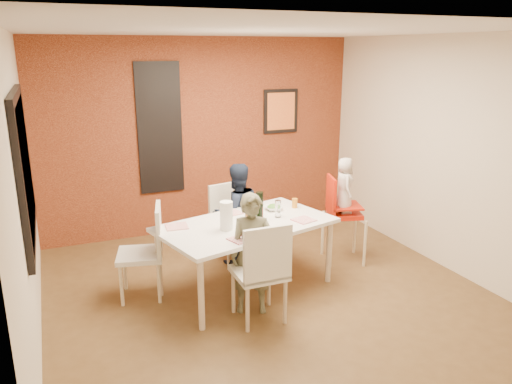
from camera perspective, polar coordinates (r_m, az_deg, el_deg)
name	(u,v)px	position (r m, az deg, el deg)	size (l,w,h in m)	color
ground	(267,292)	(5.49, 1.24, -11.40)	(4.50, 4.50, 0.00)	brown
ceiling	(269,30)	(4.88, 1.44, 18.02)	(4.50, 4.50, 0.02)	silver
wall_back	(202,136)	(7.09, -6.18, 6.35)	(4.50, 0.02, 2.70)	beige
wall_front	(419,251)	(3.20, 18.18, -6.47)	(4.50, 0.02, 2.70)	beige
wall_left	(22,196)	(4.61, -25.14, -0.37)	(0.02, 4.50, 2.70)	beige
wall_right	(442,153)	(6.26, 20.52, 4.15)	(0.02, 4.50, 2.70)	beige
brick_accent_wall	(203,136)	(7.07, -6.13, 6.33)	(4.50, 0.02, 2.70)	maroon
picture_window_frame	(24,167)	(4.75, -25.00, 2.62)	(0.05, 1.70, 1.30)	black
picture_window_pane	(26,167)	(4.75, -24.82, 2.64)	(0.02, 1.55, 1.15)	black
glassblock_strip	(160,129)	(6.88, -10.95, 7.14)	(0.55, 0.03, 1.70)	silver
glassblock_surround	(160,129)	(6.88, -10.94, 7.13)	(0.60, 0.03, 1.76)	black
art_print_frame	(281,111)	(7.44, 2.84, 9.22)	(0.54, 0.03, 0.64)	black
art_print_canvas	(281,111)	(7.42, 2.89, 9.20)	(0.44, 0.01, 0.54)	orange
dining_table	(246,229)	(5.31, -1.14, -4.25)	(2.01, 1.43, 0.76)	white
chair_near	(262,268)	(4.70, 0.75, -8.70)	(0.47, 0.47, 1.01)	silver
chair_far	(229,217)	(6.25, -3.14, -2.82)	(0.51, 0.51, 0.92)	white
chair_left	(148,247)	(5.33, -12.23, -6.14)	(0.55, 0.55, 0.99)	silver
high_chair	(341,211)	(6.12, 9.64, -2.14)	(0.56, 0.56, 1.07)	red
child_near	(252,254)	(4.89, -0.43, -7.10)	(0.44, 0.29, 1.22)	brown
child_far	(237,214)	(6.01, -2.22, -2.52)	(0.60, 0.47, 1.24)	#161E32
toddler	(344,185)	(6.04, 10.08, 0.76)	(0.33, 0.21, 0.67)	beige
plate_near_left	(241,239)	(4.84, -1.77, -5.41)	(0.20, 0.20, 0.01)	white
plate_far_mid	(232,213)	(5.60, -2.75, -2.39)	(0.20, 0.20, 0.01)	white
plate_near_right	(304,220)	(5.39, 5.49, -3.20)	(0.21, 0.21, 0.01)	white
plate_far_left	(177,226)	(5.24, -9.05, -3.90)	(0.22, 0.22, 0.01)	white
salad_bowl_a	(259,223)	(5.20, 0.29, -3.61)	(0.21, 0.21, 0.05)	white
salad_bowl_b	(274,208)	(5.70, 2.02, -1.83)	(0.20, 0.20, 0.05)	white
wine_bottle	(260,206)	(5.35, 0.41, -1.59)	(0.08, 0.08, 0.31)	black
wine_glass_a	(253,221)	(5.06, -0.30, -3.39)	(0.06, 0.06, 0.18)	white
wine_glass_b	(278,209)	(5.45, 2.52, -1.92)	(0.07, 0.07, 0.19)	silver
paper_towel_roll	(226,216)	(5.06, -3.41, -2.72)	(0.13, 0.13, 0.30)	white
condiment_red	(261,214)	(5.36, 0.60, -2.48)	(0.04, 0.04, 0.14)	red
condiment_green	(255,215)	(5.30, -0.09, -2.67)	(0.04, 0.04, 0.14)	#3D7727
condiment_brown	(247,216)	(5.28, -1.07, -2.74)	(0.04, 0.04, 0.15)	brown
sippy_cup	(295,203)	(5.79, 4.44, -1.28)	(0.06, 0.06, 0.11)	orange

